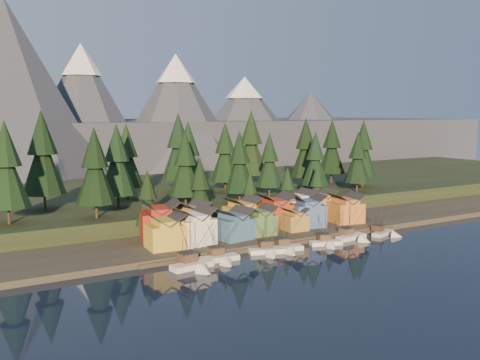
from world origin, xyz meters
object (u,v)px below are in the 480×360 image
boat_4 (327,238)px  boat_6 (386,229)px  house_back_1 (192,218)px  house_front_1 (194,225)px  house_back_0 (160,220)px  boat_3 (286,243)px  boat_0 (195,259)px  boat_5 (354,232)px  boat_1 (221,253)px  boat_2 (268,246)px  house_front_0 (165,230)px

boat_4 → boat_6: 22.21m
house_back_1 → house_front_1: bearing=-124.4°
boat_4 → house_back_0: size_ratio=0.88×
boat_3 → boat_6: boat_3 is taller
boat_0 → boat_5: 50.55m
boat_6 → boat_4: bearing=163.1°
boat_1 → house_back_0: size_ratio=0.99×
house_back_1 → boat_2: bearing=-78.7°
boat_1 → house_back_0: 23.27m
boat_0 → house_front_1: bearing=57.5°
boat_5 → house_back_1: house_back_1 is taller
boat_4 → boat_5: bearing=25.1°
boat_5 → boat_6: boat_5 is taller
boat_5 → house_back_0: size_ratio=0.95×
boat_4 → house_back_0: house_back_0 is taller
boat_3 → house_front_1: size_ratio=1.13×
boat_3 → house_back_0: bearing=152.7°
boat_6 → boat_1: bearing=161.3°
boat_5 → house_front_0: size_ratio=1.21×
house_front_0 → boat_4: bearing=-15.7°
house_front_1 → boat_3: bearing=-39.3°
boat_1 → house_front_1: size_ratio=1.19×
boat_6 → house_back_0: 64.43m
boat_5 → boat_3: bearing=174.5°
boat_1 → house_back_1: 24.19m
boat_1 → boat_2: bearing=4.6°
house_back_1 → house_back_0: bearing=178.2°
boat_1 → boat_5: boat_1 is taller
boat_2 → house_front_0: (-22.09, 13.24, 4.00)m
boat_3 → boat_0: bearing=-161.5°
boat_2 → boat_5: (28.84, 0.50, -0.01)m
boat_6 → house_front_1: house_front_1 is taller
house_back_0 → house_front_0: bearing=-89.0°
boat_3 → house_front_0: house_front_0 is taller
house_back_0 → boat_3: bearing=-25.9°
boat_0 → house_front_0: 16.28m
boat_5 → house_front_0: 52.65m
boat_0 → house_front_0: (-0.48, 15.85, 3.66)m
boat_5 → house_front_0: (-50.93, 12.75, 4.01)m
house_back_0 → boat_5: bearing=-8.8°
boat_1 → boat_4: bearing=2.6°
boat_3 → boat_6: 34.91m
boat_0 → house_front_0: bearing=84.5°
boat_4 → boat_2: bearing=-164.9°
boat_6 → house_front_1: bearing=147.1°
boat_6 → house_back_1: bearing=136.1°
boat_2 → house_back_0: 29.93m
boat_4 → boat_6: size_ratio=0.99×
boat_5 → house_front_1: (-42.79, 13.11, 4.38)m
house_front_1 → boat_2: bearing=-48.3°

